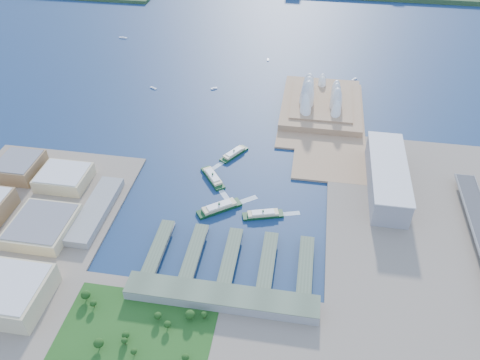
% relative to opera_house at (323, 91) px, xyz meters
% --- Properties ---
extents(ground, '(3000.00, 3000.00, 0.00)m').
position_rel_opera_house_xyz_m(ground, '(-105.00, -280.00, -32.00)').
color(ground, '#10224D').
rests_on(ground, ground).
extents(west_land, '(220.00, 390.00, 3.00)m').
position_rel_opera_house_xyz_m(west_land, '(-355.00, -385.00, -30.50)').
color(west_land, gray).
rests_on(west_land, ground).
extents(east_land, '(240.00, 500.00, 3.00)m').
position_rel_opera_house_xyz_m(east_land, '(135.00, -330.00, -30.50)').
color(east_land, gray).
rests_on(east_land, ground).
extents(peninsula, '(135.00, 220.00, 3.00)m').
position_rel_opera_house_xyz_m(peninsula, '(2.50, -20.00, -30.50)').
color(peninsula, '#A37E59').
rests_on(peninsula, ground).
extents(opera_house, '(134.00, 180.00, 58.00)m').
position_rel_opera_house_xyz_m(opera_house, '(0.00, 0.00, 0.00)').
color(opera_house, white).
rests_on(opera_house, peninsula).
extents(toaster_building, '(45.00, 155.00, 35.00)m').
position_rel_opera_house_xyz_m(toaster_building, '(90.00, -200.00, -11.50)').
color(toaster_building, gray).
rests_on(toaster_building, east_land).
extents(west_buildings, '(200.00, 280.00, 27.00)m').
position_rel_opera_house_xyz_m(west_buildings, '(-355.00, -350.00, -15.50)').
color(west_buildings, olive).
rests_on(west_buildings, west_land).
extents(ferry_wharves, '(184.00, 90.00, 9.30)m').
position_rel_opera_house_xyz_m(ferry_wharves, '(-91.00, -355.00, -27.35)').
color(ferry_wharves, '#4D5C45').
rests_on(ferry_wharves, ground).
extents(terminal_building, '(200.00, 28.00, 12.00)m').
position_rel_opera_house_xyz_m(terminal_building, '(-90.00, -415.00, -23.00)').
color(terminal_building, gray).
rests_on(terminal_building, south_land).
extents(park, '(150.00, 110.00, 16.00)m').
position_rel_opera_house_xyz_m(park, '(-165.00, -470.00, -21.00)').
color(park, '#194714').
rests_on(park, south_land).
extents(ferry_a, '(42.33, 51.43, 10.13)m').
position_rel_opera_house_xyz_m(ferry_a, '(-141.01, -216.27, -26.94)').
color(ferry_a, '#0D3717').
rests_on(ferry_a, ground).
extents(ferry_b, '(37.59, 48.63, 9.40)m').
position_rel_opera_house_xyz_m(ferry_b, '(-121.80, -156.41, -27.30)').
color(ferry_b, '#0D3717').
rests_on(ferry_b, ground).
extents(ferry_c, '(55.88, 46.67, 11.05)m').
position_rel_opera_house_xyz_m(ferry_c, '(-120.12, -275.35, -26.47)').
color(ferry_c, '#0D3717').
rests_on(ferry_c, ground).
extents(ferry_d, '(52.67, 26.93, 9.66)m').
position_rel_opera_house_xyz_m(ferry_d, '(-63.86, -278.39, -27.17)').
color(ferry_d, '#0D3717').
rests_on(ferry_d, ground).
extents(boat_a, '(13.59, 9.08, 2.61)m').
position_rel_opera_house_xyz_m(boat_a, '(-300.67, 21.48, -30.70)').
color(boat_a, white).
rests_on(boat_a, ground).
extents(boat_b, '(11.38, 9.58, 3.01)m').
position_rel_opera_house_xyz_m(boat_b, '(-192.06, 37.28, -30.49)').
color(boat_b, white).
rests_on(boat_b, ground).
extents(boat_c, '(10.37, 12.61, 2.87)m').
position_rel_opera_house_xyz_m(boat_c, '(58.51, 114.63, -30.56)').
color(boat_c, white).
rests_on(boat_c, ground).
extents(boat_d, '(18.19, 5.66, 3.02)m').
position_rel_opera_house_xyz_m(boat_d, '(-435.90, 232.43, -30.49)').
color(boat_d, white).
rests_on(boat_d, ground).
extents(boat_e, '(3.78, 10.05, 2.42)m').
position_rel_opera_house_xyz_m(boat_e, '(-109.63, 172.80, -30.79)').
color(boat_e, white).
rests_on(boat_e, ground).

